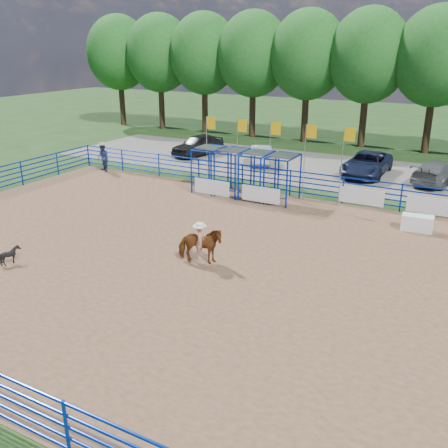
{
  "coord_description": "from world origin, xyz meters",
  "views": [
    {
      "loc": [
        9.66,
        -15.56,
        8.18
      ],
      "look_at": [
        0.66,
        1.0,
        1.3
      ],
      "focal_mm": 40.0,
      "sensor_mm": 36.0,
      "label": 1
    }
  ],
  "objects": [
    {
      "name": "car_c",
      "position": [
        2.65,
        16.82,
        0.75
      ],
      "size": [
        2.5,
        5.35,
        1.48
      ],
      "primitive_type": "imported",
      "rotation": [
        0.0,
        0.0,
        -0.01
      ],
      "color": "#161D38",
      "rests_on": "gravel_strip"
    },
    {
      "name": "spectator_cowboy",
      "position": [
        -13.03,
        9.29,
        0.97
      ],
      "size": [
        1.12,
        1.03,
        1.91
      ],
      "color": "navy",
      "rests_on": "arena_dirt"
    },
    {
      "name": "car_d",
      "position": [
        7.01,
        16.88,
        0.72
      ],
      "size": [
        3.12,
        5.22,
        1.42
      ],
      "primitive_type": "imported",
      "rotation": [
        0.0,
        0.0,
        2.89
      ],
      "color": "#5C5C5F",
      "rests_on": "gravel_strip"
    },
    {
      "name": "gravel_strip",
      "position": [
        0.0,
        17.0,
        0.01
      ],
      "size": [
        40.0,
        10.0,
        0.01
      ],
      "primitive_type": "cube",
      "color": "slate",
      "rests_on": "ground"
    },
    {
      "name": "car_a",
      "position": [
        -10.21,
        16.81,
        0.79
      ],
      "size": [
        2.68,
        4.87,
        1.57
      ],
      "primitive_type": "imported",
      "rotation": [
        0.0,
        0.0,
        -0.19
      ],
      "color": "black",
      "rests_on": "gravel_strip"
    },
    {
      "name": "ground",
      "position": [
        0.0,
        0.0,
        0.0
      ],
      "size": [
        120.0,
        120.0,
        0.0
      ],
      "primitive_type": "plane",
      "color": "#2D4F1F",
      "rests_on": "ground"
    },
    {
      "name": "car_b",
      "position": [
        -4.79,
        16.62,
        0.68
      ],
      "size": [
        2.88,
        4.31,
        1.34
      ],
      "primitive_type": "imported",
      "rotation": [
        0.0,
        0.0,
        3.54
      ],
      "color": "#989BA0",
      "rests_on": "gravel_strip"
    },
    {
      "name": "horse_and_rider",
      "position": [
        0.31,
        -0.31,
        0.86
      ],
      "size": [
        1.94,
        1.41,
        2.31
      ],
      "color": "brown",
      "rests_on": "arena_dirt"
    },
    {
      "name": "perimeter_fence",
      "position": [
        0.0,
        0.0,
        0.75
      ],
      "size": [
        30.1,
        20.1,
        1.5
      ],
      "color": "#0729A8",
      "rests_on": "ground"
    },
    {
      "name": "arena_dirt",
      "position": [
        0.0,
        0.0,
        0.01
      ],
      "size": [
        30.0,
        20.0,
        0.02
      ],
      "primitive_type": "cube",
      "color": "#845F42",
      "rests_on": "ground"
    },
    {
      "name": "treeline",
      "position": [
        0.0,
        26.0,
        7.53
      ],
      "size": [
        56.4,
        6.4,
        11.24
      ],
      "color": "#3F2B19",
      "rests_on": "ground"
    },
    {
      "name": "calf",
      "position": [
        -6.16,
        -3.88,
        0.39
      ],
      "size": [
        0.86,
        0.83,
        0.73
      ],
      "primitive_type": "imported",
      "rotation": [
        0.0,
        0.0,
        2.06
      ],
      "color": "black",
      "rests_on": "arena_dirt"
    },
    {
      "name": "chute_assembly",
      "position": [
        -1.9,
        8.84,
        1.26
      ],
      "size": [
        19.32,
        2.41,
        4.2
      ],
      "color": "#0729A8",
      "rests_on": "ground"
    },
    {
      "name": "announcer_table",
      "position": [
        7.2,
        7.53,
        0.39
      ],
      "size": [
        1.43,
        0.76,
        0.74
      ],
      "primitive_type": "cube",
      "rotation": [
        0.0,
        0.0,
        0.09
      ],
      "color": "white",
      "rests_on": "arena_dirt"
    }
  ]
}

